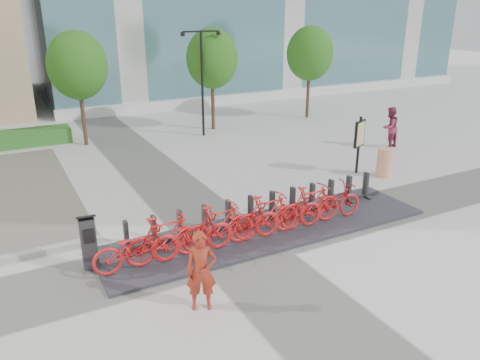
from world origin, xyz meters
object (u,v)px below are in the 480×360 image
bike_0 (136,247)px  pedestrian (390,127)px  worker_red (201,271)px  kiosk (89,242)px  construction_barrel (384,163)px  map_sign (360,136)px

bike_0 → pedestrian: pedestrian is taller
bike_0 → worker_red: worker_red is taller
bike_0 → kiosk: (-0.97, 0.57, 0.12)m
bike_0 → construction_barrel: bearing=-77.2°
worker_red → construction_barrel: 10.31m
construction_barrel → kiosk: bearing=-171.1°
worker_red → pedestrian: (12.37, 7.23, 0.05)m
kiosk → worker_red: 3.17m
bike_0 → pedestrian: size_ratio=1.13×
construction_barrel → worker_red: bearing=-154.9°
bike_0 → map_sign: (9.48, 3.07, 0.82)m
pedestrian → construction_barrel: size_ratio=1.71×
bike_0 → worker_red: size_ratio=1.20×
worker_red → map_sign: size_ratio=0.79×
worker_red → kiosk: bearing=144.5°
kiosk → map_sign: map_sign is taller
pedestrian → construction_barrel: pedestrian is taller
worker_red → construction_barrel: size_ratio=1.61×
pedestrian → construction_barrel: bearing=31.7°
map_sign → worker_red: bearing=-173.8°
worker_red → pedestrian: 14.33m
pedestrian → map_sign: 4.24m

